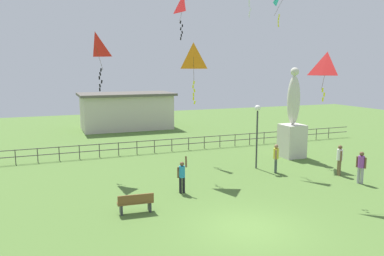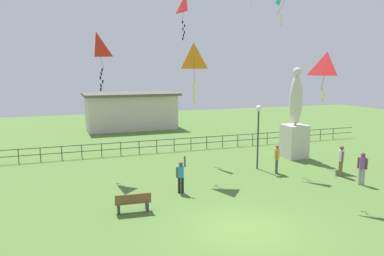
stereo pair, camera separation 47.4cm
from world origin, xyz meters
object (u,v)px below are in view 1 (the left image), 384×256
Objects in this scene: person_2 at (340,158)px; kite_0 at (193,59)px; kite_1 at (184,5)px; person_0 at (276,157)px; person_3 at (361,165)px; person_1 at (182,175)px; lamppost at (257,122)px; kite_3 at (327,67)px; statue_monument at (292,127)px; kite_5 at (96,47)px; park_bench at (136,203)px.

kite_0 is (-7.80, 2.82, 5.55)m from person_2.
kite_0 is 7.08m from kite_1.
person_0 is 4.53m from person_3.
kite_1 is (-6.23, 8.61, 9.31)m from person_2.
person_1 is 9.39m from person_2.
lamppost is 2.30× the size of person_0.
person_0 is 0.76× the size of kite_3.
statue_monument reaches higher than person_3.
kite_5 is at bearing 177.53° from statue_monument.
statue_monument is 13.91m from park_bench.
park_bench is 10.74m from kite_3.
lamppost is at bearing 112.64° from person_0.
park_bench is 9.59m from person_0.
lamppost reaches higher than person_2.
lamppost is 1.74× the size of kite_3.
park_bench is 0.88× the size of person_3.
person_0 is 6.49m from person_1.
person_1 is 12.92m from kite_1.
kite_0 is (-4.74, 1.06, 5.58)m from person_0.
kite_5 is at bearing 122.74° from person_1.
person_0 is 12.02m from kite_1.
kite_1 is at bearing 74.86° from kite_0.
kite_5 is (-12.61, 5.34, 6.18)m from person_2.
kite_0 is at bearing -27.67° from kite_5.
kite_5 is at bearing 152.33° from kite_0.
kite_5 is at bearing 150.81° from person_3.
lamppost is at bearing 25.15° from person_1.
lamppost is 1.20× the size of kite_5.
statue_monument is at bearing 64.56° from kite_3.
statue_monument is 1.97× the size of kite_1.
kite_5 is (-0.52, 6.77, 6.72)m from park_bench.
kite_1 is at bearing 115.33° from lamppost.
person_1 is at bearing -122.36° from kite_0.
kite_5 is (-9.64, 7.33, 1.07)m from kite_3.
statue_monument is at bearing 87.04° from person_3.
person_3 is 10.51m from kite_0.
kite_3 is at bearing -72.91° from kite_1.
park_bench is 0.47× the size of kite_5.
statue_monument is 13.83m from kite_5.
kite_1 is 7.82m from kite_5.
kite_1 reaches higher than person_0.
kite_3 is (4.83, -4.81, -0.44)m from kite_0.
lamppost is at bearing 97.03° from kite_3.
park_bench is at bearing -173.26° from person_2.
kite_5 is (-6.38, -3.27, -3.13)m from kite_1.
person_3 is at bearing -53.23° from lamppost.
kite_1 is (3.15, 8.29, 9.39)m from person_1.
person_1 reaches higher than person_3.
person_1 is at bearing -57.26° from kite_5.
kite_3 reaches higher than person_3.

